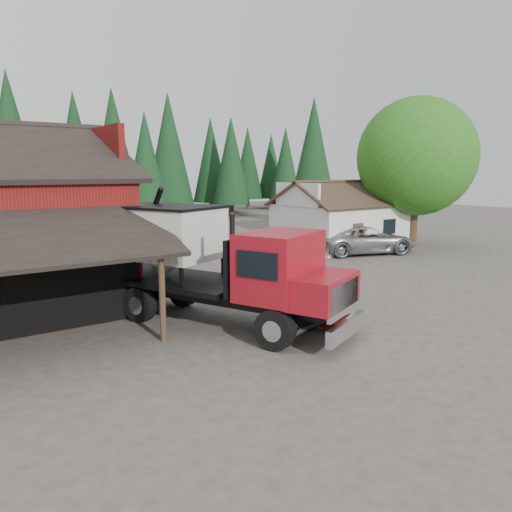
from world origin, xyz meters
TOP-DOWN VIEW (x-y plane):
  - ground at (0.00, 0.00)m, footprint 120.00×120.00m
  - farmhouse at (13.00, 13.00)m, footprint 8.60×6.42m
  - deciduous_tree at (17.01, 9.97)m, footprint 8.00×8.00m
  - conifer_backdrop at (0.00, 42.00)m, footprint 76.00×16.00m
  - near_pine_b at (6.00, 30.00)m, footprint 3.96×3.96m
  - near_pine_c at (22.00, 26.00)m, footprint 4.84×4.84m
  - near_pine_d at (-4.00, 34.00)m, footprint 5.28×5.28m
  - feed_truck at (-3.50, 3.07)m, footprint 6.61×10.62m
  - silver_car at (12.19, 10.00)m, footprint 7.09×4.97m
  - equip_box at (-0.41, -0.10)m, footprint 0.88×1.20m

SIDE VIEW (x-z plane):
  - ground at x=0.00m, z-range 0.00..0.00m
  - conifer_backdrop at x=0.00m, z-range -8.00..8.00m
  - equip_box at x=-0.41m, z-range 0.00..0.60m
  - silver_car at x=12.19m, z-range 0.00..1.80m
  - farmhouse at x=13.00m, z-range -0.66..3.99m
  - feed_truck at x=-3.50m, z-range -0.15..4.53m
  - near_pine_b at x=6.00m, z-range 0.69..11.09m
  - deciduous_tree at x=17.01m, z-range 0.81..11.01m
  - near_pine_c at x=22.00m, z-range 0.69..13.09m
  - near_pine_d at x=-4.00m, z-range 0.69..14.09m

